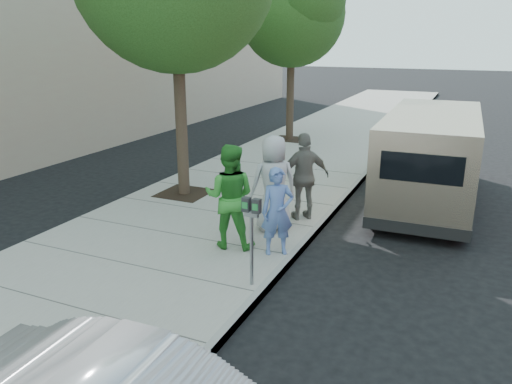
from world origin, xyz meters
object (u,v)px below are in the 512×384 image
at_px(tree_far, 293,8).
at_px(van, 430,156).
at_px(person_officer, 277,211).
at_px(person_green_shirt, 230,197).
at_px(person_gray_shirt, 273,183).
at_px(person_striped_polo, 304,177).
at_px(parking_meter, 252,223).

relative_size(tree_far, van, 1.07).
relative_size(tree_far, person_officer, 4.06).
bearing_deg(tree_far, person_green_shirt, -76.04).
xyz_separation_m(person_gray_shirt, person_striped_polo, (0.36, 0.84, -0.04)).
relative_size(van, person_striped_polo, 3.23).
relative_size(person_gray_shirt, person_striped_polo, 1.04).
bearing_deg(person_green_shirt, person_officer, 170.35).
height_order(tree_far, person_officer, tree_far).
bearing_deg(person_gray_shirt, parking_meter, 64.96).
xyz_separation_m(parking_meter, person_officer, (-0.08, 1.29, -0.24)).
bearing_deg(van, person_striped_polo, -132.09).
distance_m(van, person_officer, 5.05).
bearing_deg(tree_far, person_striped_polo, -67.99).
bearing_deg(tree_far, person_officer, -71.14).
relative_size(tree_far, person_green_shirt, 3.33).
bearing_deg(parking_meter, person_gray_shirt, 107.07).
distance_m(tree_far, van, 8.62).
distance_m(tree_far, person_green_shirt, 11.04).
bearing_deg(tree_far, van, -44.45).
distance_m(person_green_shirt, person_striped_polo, 2.12).
height_order(van, person_striped_polo, van).
height_order(tree_far, person_green_shirt, tree_far).
bearing_deg(parking_meter, tree_far, 110.20).
bearing_deg(parking_meter, person_striped_polo, 97.05).
xyz_separation_m(tree_far, parking_meter, (3.50, -11.31, -3.69)).
distance_m(parking_meter, person_striped_polo, 3.21).
relative_size(person_officer, person_gray_shirt, 0.82).
distance_m(tree_far, parking_meter, 12.40).
xyz_separation_m(van, person_striped_polo, (-2.27, -2.66, -0.09)).
bearing_deg(parking_meter, van, 73.73).
bearing_deg(person_officer, tree_far, 78.61).
distance_m(parking_meter, person_green_shirt, 1.59).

